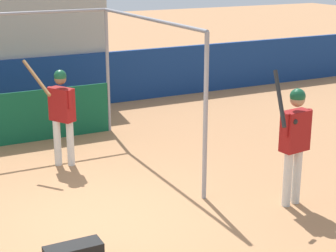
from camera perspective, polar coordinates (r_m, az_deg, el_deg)
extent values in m
plane|color=#A8754C|center=(8.17, -7.36, -9.62)|extent=(60.00, 60.00, 0.00)
cube|color=navy|center=(13.76, -16.49, 3.67)|extent=(24.00, 0.12, 1.33)
cube|color=#1E6B3D|center=(14.12, -15.99, 6.99)|extent=(0.45, 0.40, 0.10)
cube|color=#1E6B3D|center=(14.26, -16.21, 8.00)|extent=(0.45, 0.06, 0.40)
cube|color=#1E6B3D|center=(14.24, -13.81, 7.22)|extent=(0.45, 0.40, 0.10)
cube|color=#1E6B3D|center=(14.38, -14.05, 8.22)|extent=(0.45, 0.06, 0.40)
cube|color=#1E6B3D|center=(14.37, -11.67, 7.44)|extent=(0.45, 0.40, 0.10)
cube|color=#1E6B3D|center=(14.51, -11.92, 8.44)|extent=(0.45, 0.06, 0.40)
cube|color=#1E6B3D|center=(14.52, -9.57, 7.65)|extent=(0.45, 0.40, 0.10)
cube|color=#1E6B3D|center=(14.66, -9.83, 8.63)|extent=(0.45, 0.06, 0.40)
cube|color=#1E6B3D|center=(14.95, -14.66, 9.15)|extent=(0.45, 0.40, 0.10)
cube|color=#1E6B3D|center=(15.10, -14.88, 10.09)|extent=(0.45, 0.06, 0.40)
cube|color=#1E6B3D|center=(15.08, -12.60, 9.35)|extent=(0.45, 0.40, 0.10)
cube|color=#1E6B3D|center=(15.23, -12.83, 10.28)|extent=(0.45, 0.06, 0.40)
cube|color=#1E6B3D|center=(15.23, -10.58, 9.53)|extent=(0.45, 0.40, 0.10)
cube|color=#1E6B3D|center=(15.37, -10.82, 10.45)|extent=(0.45, 0.06, 0.40)
cube|color=#1E6B3D|center=(15.69, -15.44, 10.90)|extent=(0.45, 0.40, 0.10)
cube|color=#1E6B3D|center=(15.84, -15.64, 11.77)|extent=(0.45, 0.06, 0.40)
cube|color=#1E6B3D|center=(15.81, -13.46, 11.08)|extent=(0.45, 0.40, 0.10)
cube|color=#1E6B3D|center=(15.96, -13.67, 11.95)|extent=(0.45, 0.06, 0.40)
cube|color=#1E6B3D|center=(15.95, -11.51, 11.25)|extent=(0.45, 0.40, 0.10)
cube|color=#1E6B3D|center=(16.10, -11.74, 12.10)|extent=(0.45, 0.06, 0.40)
cylinder|color=gray|center=(8.43, 3.82, 0.77)|extent=(0.07, 0.07, 2.59)
cylinder|color=gray|center=(11.98, -6.14, 5.50)|extent=(0.07, 0.07, 2.59)
cylinder|color=gray|center=(9.95, -2.09, 10.84)|extent=(0.06, 4.04, 0.06)
cylinder|color=gray|center=(11.25, -16.11, 10.90)|extent=(4.02, 0.06, 0.06)
cube|color=#0F5133|center=(11.60, -15.28, 0.74)|extent=(3.95, 0.03, 1.06)
cylinder|color=silver|center=(10.22, -9.89, -1.72)|extent=(0.18, 0.18, 0.84)
cylinder|color=silver|center=(10.27, -11.17, -1.69)|extent=(0.18, 0.18, 0.84)
cube|color=maroon|center=(10.04, -10.74, 2.17)|extent=(0.41, 0.50, 0.59)
sphere|color=brown|center=(9.94, -10.89, 4.74)|extent=(0.21, 0.21, 0.21)
sphere|color=#144C2D|center=(9.93, -10.90, 5.01)|extent=(0.22, 0.22, 0.22)
cylinder|color=maroon|center=(9.82, -9.95, 2.69)|extent=(0.10, 0.10, 0.33)
cylinder|color=maroon|center=(10.15, -11.91, 3.03)|extent=(0.10, 0.10, 0.33)
cylinder|color=brown|center=(9.91, -13.22, 4.78)|extent=(0.31, 0.73, 0.55)
sphere|color=brown|center=(10.16, -11.45, 3.73)|extent=(0.08, 0.08, 0.08)
cylinder|color=silver|center=(8.75, 12.95, -5.00)|extent=(0.14, 0.14, 0.87)
cylinder|color=silver|center=(8.61, 12.04, -5.29)|extent=(0.14, 0.14, 0.87)
cube|color=maroon|center=(8.44, 12.81, -0.48)|extent=(0.46, 0.27, 0.61)
sphere|color=#A37556|center=(8.31, 13.02, 2.65)|extent=(0.22, 0.22, 0.22)
sphere|color=#144C2D|center=(8.30, 13.04, 2.97)|extent=(0.23, 0.23, 0.23)
cylinder|color=maroon|center=(8.54, 14.13, 0.59)|extent=(0.08, 0.08, 0.34)
cylinder|color=maroon|center=(8.21, 11.96, 0.11)|extent=(0.08, 0.08, 0.34)
cylinder|color=black|center=(8.05, 11.29, 2.76)|extent=(0.23, 0.53, 0.74)
sphere|color=black|center=(8.23, 12.76, 0.44)|extent=(0.08, 0.08, 0.08)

